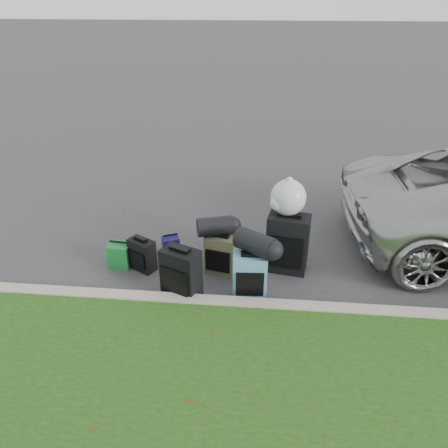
# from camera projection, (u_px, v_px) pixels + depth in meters

# --- Properties ---
(ground) EXTENTS (120.00, 120.00, 0.00)m
(ground) POSITION_uv_depth(u_px,v_px,m) (230.00, 265.00, 6.23)
(ground) COLOR #383535
(ground) RESTS_ON ground
(curb) EXTENTS (120.00, 0.18, 0.15)m
(curb) POSITION_uv_depth(u_px,v_px,m) (223.00, 305.00, 5.32)
(curb) COLOR #9E937F
(curb) RESTS_ON ground
(suitcase_small_black) EXTENTS (0.42, 0.36, 0.46)m
(suitcase_small_black) POSITION_uv_depth(u_px,v_px,m) (142.00, 255.00, 6.04)
(suitcase_small_black) COLOR black
(suitcase_small_black) RESTS_ON ground
(suitcase_large_black_left) EXTENTS (0.54, 0.44, 0.67)m
(suitcase_large_black_left) POSITION_uv_depth(u_px,v_px,m) (181.00, 274.00, 5.44)
(suitcase_large_black_left) COLOR black
(suitcase_large_black_left) RESTS_ON ground
(suitcase_olive) EXTENTS (0.46, 0.34, 0.56)m
(suitcase_olive) POSITION_uv_depth(u_px,v_px,m) (221.00, 254.00, 5.95)
(suitcase_olive) COLOR #433F2A
(suitcase_olive) RESTS_ON ground
(suitcase_teal) EXTENTS (0.43, 0.27, 0.60)m
(suitcase_teal) POSITION_uv_depth(u_px,v_px,m) (250.00, 276.00, 5.47)
(suitcase_teal) COLOR teal
(suitcase_teal) RESTS_ON ground
(suitcase_large_black_right) EXTENTS (0.60, 0.42, 0.83)m
(suitcase_large_black_right) POSITION_uv_depth(u_px,v_px,m) (288.00, 243.00, 5.95)
(suitcase_large_black_right) COLOR black
(suitcase_large_black_right) RESTS_ON ground
(tote_green) EXTENTS (0.32, 0.27, 0.34)m
(tote_green) POSITION_uv_depth(u_px,v_px,m) (121.00, 255.00, 6.15)
(tote_green) COLOR #1D8331
(tote_green) RESTS_ON ground
(tote_navy) EXTENTS (0.29, 0.27, 0.26)m
(tote_navy) POSITION_uv_depth(u_px,v_px,m) (171.00, 245.00, 6.47)
(tote_navy) COLOR navy
(tote_navy) RESTS_ON ground
(duffel_left) EXTENTS (0.53, 0.38, 0.25)m
(duffel_left) POSITION_uv_depth(u_px,v_px,m) (215.00, 226.00, 5.80)
(duffel_left) COLOR black
(duffel_left) RESTS_ON suitcase_olive
(duffel_right) EXTENTS (0.57, 0.51, 0.28)m
(duffel_right) POSITION_uv_depth(u_px,v_px,m) (256.00, 243.00, 5.32)
(duffel_right) COLOR black
(duffel_right) RESTS_ON suitcase_teal
(trash_bag) EXTENTS (0.47, 0.47, 0.47)m
(trash_bag) POSITION_uv_depth(u_px,v_px,m) (288.00, 198.00, 5.71)
(trash_bag) COLOR silver
(trash_bag) RESTS_ON suitcase_large_black_right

